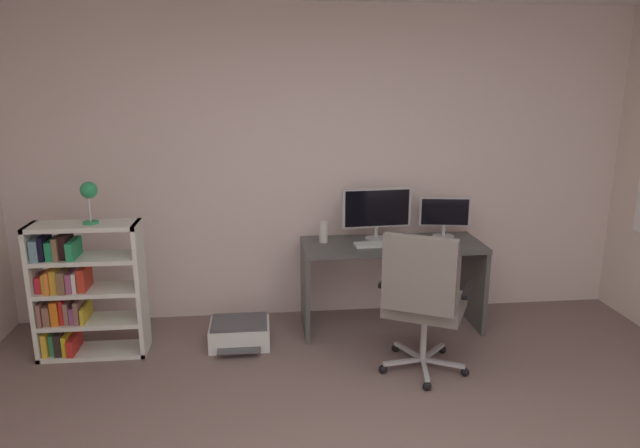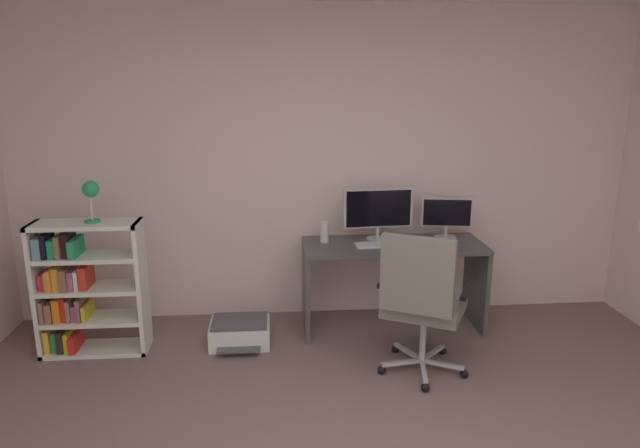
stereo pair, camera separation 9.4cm
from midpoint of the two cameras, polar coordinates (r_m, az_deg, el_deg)
The scene contains 11 objects.
wall_back at distance 4.84m, azimuth 1.05°, elevation 5.90°, with size 5.21×0.10×2.61m, color silver.
desk at distance 4.68m, azimuth 7.88°, elevation -4.19°, with size 1.46×0.56×0.73m.
monitor_main at distance 4.66m, azimuth 6.43°, elevation 1.41°, with size 0.58×0.18×0.43m.
monitor_secondary at distance 4.82m, azimuth 13.13°, elevation 0.90°, with size 0.41×0.18×0.34m.
keyboard at distance 4.54m, azimuth 6.32°, elevation -2.08°, with size 0.34×0.13×0.02m, color silver.
computer_mouse at distance 4.59m, azimuth 9.41°, elevation -1.90°, with size 0.06×0.10×0.03m, color black.
desktop_speaker at distance 4.59m, azimuth 1.04°, elevation -0.83°, with size 0.07×0.07×0.17m, color silver.
office_chair at distance 3.93m, azimuth 10.85°, elevation -7.28°, with size 0.69×0.70×1.05m.
bookshelf at distance 4.58m, azimuth -22.40°, elevation -6.04°, with size 0.78×0.28×1.01m.
desk_lamp at distance 4.35m, azimuth -21.43°, elevation 2.95°, with size 0.12×0.12×0.30m.
printer at distance 4.55m, azimuth -7.42°, elevation -10.71°, with size 0.46×0.43×0.20m.
Camera 2 is at (-0.43, -2.00, 2.02)m, focal length 31.91 mm.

